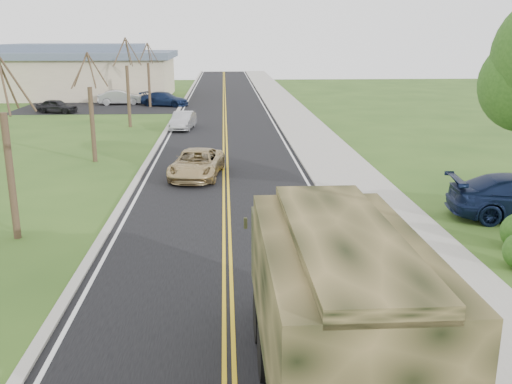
{
  "coord_description": "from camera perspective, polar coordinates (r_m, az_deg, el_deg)",
  "views": [
    {
      "loc": [
        -0.02,
        -8.41,
        6.56
      ],
      "look_at": [
        0.94,
        8.83,
        1.8
      ],
      "focal_mm": 40.0,
      "sensor_mm": 36.0,
      "label": 1
    }
  ],
  "objects": [
    {
      "name": "road",
      "position": [
        48.85,
        -3.16,
        7.69
      ],
      "size": [
        8.0,
        120.0,
        0.01
      ],
      "primitive_type": "cube",
      "color": "black",
      "rests_on": "ground"
    },
    {
      "name": "curb_right",
      "position": [
        49.02,
        1.74,
        7.79
      ],
      "size": [
        0.3,
        120.0,
        0.12
      ],
      "primitive_type": "cube",
      "color": "#9E998E",
      "rests_on": "ground"
    },
    {
      "name": "sidewalk_right",
      "position": [
        49.2,
        3.79,
        7.78
      ],
      "size": [
        3.2,
        120.0,
        0.1
      ],
      "primitive_type": "cube",
      "color": "#9E998E",
      "rests_on": "ground"
    },
    {
      "name": "curb_left",
      "position": [
        49.02,
        -8.06,
        7.64
      ],
      "size": [
        0.3,
        120.0,
        0.1
      ],
      "primitive_type": "cube",
      "color": "#9E998E",
      "rests_on": "ground"
    },
    {
      "name": "bare_tree_a",
      "position": [
        20.08,
        -23.48,
        2.83
      ],
      "size": [
        1.93,
        2.26,
        6.08
      ],
      "color": "#38281C",
      "rests_on": "ground"
    },
    {
      "name": "bare_tree_b",
      "position": [
        31.47,
        -16.11,
        7.36
      ],
      "size": [
        1.83,
        2.14,
        5.73
      ],
      "color": "#38281C",
      "rests_on": "ground"
    },
    {
      "name": "bare_tree_c",
      "position": [
        43.15,
        -12.68,
        10.02
      ],
      "size": [
        2.04,
        2.39,
        6.42
      ],
      "color": "#38281C",
      "rests_on": "ground"
    },
    {
      "name": "bare_tree_d",
      "position": [
        55.0,
        -10.66,
        10.98
      ],
      "size": [
        1.88,
        2.2,
        5.91
      ],
      "color": "#38281C",
      "rests_on": "ground"
    },
    {
      "name": "commercial_building",
      "position": [
        66.44,
        -17.43,
        11.39
      ],
      "size": [
        25.5,
        21.5,
        5.65
      ],
      "color": "tan",
      "rests_on": "ground"
    },
    {
      "name": "military_truck",
      "position": [
        10.3,
        7.69,
        -10.64
      ],
      "size": [
        2.6,
        7.25,
        3.6
      ],
      "rotation": [
        0.0,
        0.0,
        0.01
      ],
      "color": "black",
      "rests_on": "ground"
    },
    {
      "name": "suv_champagne",
      "position": [
        27.28,
        -5.96,
        2.83
      ],
      "size": [
        2.76,
        4.95,
        1.31
      ],
      "primitive_type": "imported",
      "rotation": [
        0.0,
        0.0,
        -0.13
      ],
      "color": "tan",
      "rests_on": "ground"
    },
    {
      "name": "sedan_silver",
      "position": [
        41.54,
        -7.32,
        7.09
      ],
      "size": [
        1.78,
        3.97,
        1.26
      ],
      "primitive_type": "imported",
      "rotation": [
        0.0,
        0.0,
        -0.12
      ],
      "color": "#A7A7AC",
      "rests_on": "ground"
    },
    {
      "name": "lot_car_dark",
      "position": [
        52.92,
        -19.32,
        8.1
      ],
      "size": [
        3.79,
        2.31,
        1.2
      ],
      "primitive_type": "imported",
      "rotation": [
        0.0,
        0.0,
        1.3
      ],
      "color": "black",
      "rests_on": "ground"
    },
    {
      "name": "lot_car_silver",
      "position": [
        57.76,
        -13.41,
        9.19
      ],
      "size": [
        4.47,
        2.07,
        1.42
      ],
      "primitive_type": "imported",
      "rotation": [
        0.0,
        0.0,
        1.71
      ],
      "color": "#A5A5A9",
      "rests_on": "ground"
    },
    {
      "name": "lot_car_navy",
      "position": [
        55.74,
        -9.13,
        9.16
      ],
      "size": [
        4.96,
        3.3,
        1.34
      ],
      "primitive_type": "imported",
      "rotation": [
        0.0,
        0.0,
        1.23
      ],
      "color": "#101D3C",
      "rests_on": "ground"
    }
  ]
}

